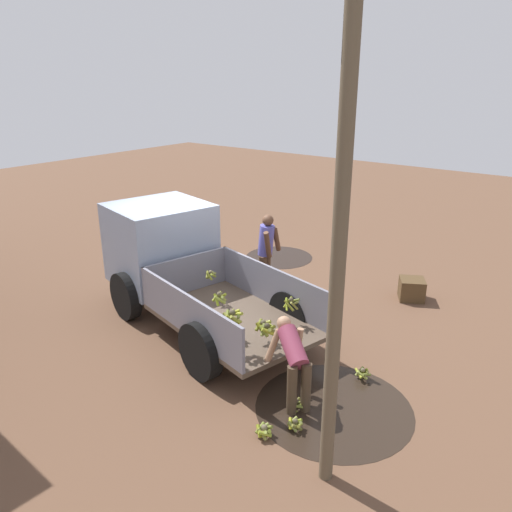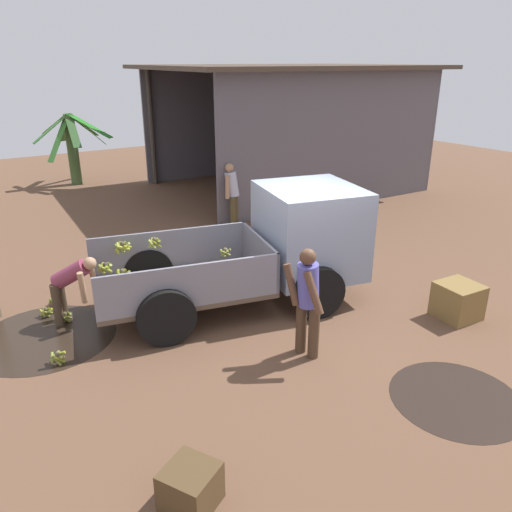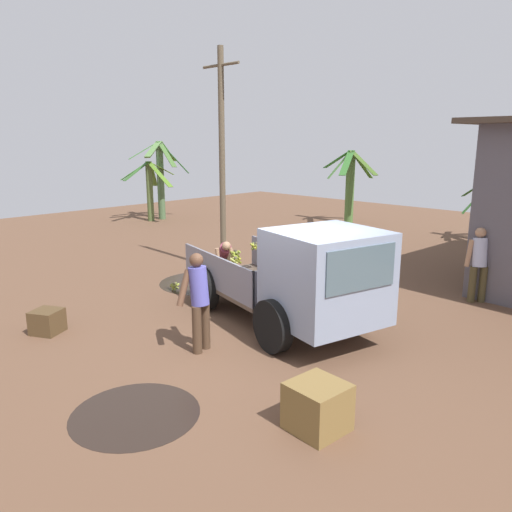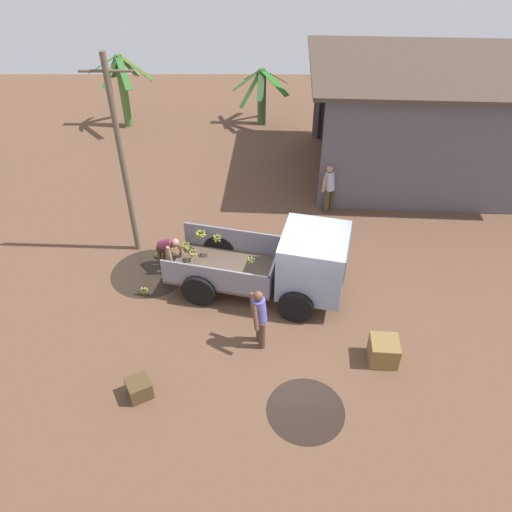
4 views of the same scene
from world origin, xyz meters
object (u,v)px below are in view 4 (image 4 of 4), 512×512
Objects in this scene: person_foreground_visitor at (259,316)px; person_bystander_near_shed at (329,186)px; utility_pole at (122,159)px; wooden_crate_1 at (384,351)px; banana_bunch_on_ground_3 at (159,255)px; wooden_crate_0 at (139,388)px; cargo_truck at (295,263)px; banana_bunch_on_ground_1 at (165,262)px; banana_bunch_on_ground_2 at (169,247)px; banana_bunch_on_ground_0 at (143,291)px; person_worker_loading at (167,248)px.

person_bystander_near_shed is at bearing -124.94° from person_foreground_visitor.
wooden_crate_1 is at bearing -33.48° from utility_pole.
wooden_crate_1 is at bearing 141.06° from person_bystander_near_shed.
wooden_crate_0 is at bearing -86.26° from banana_bunch_on_ground_3.
banana_bunch_on_ground_1 is at bearing 174.94° from cargo_truck.
utility_pole is at bearing 173.84° from banana_bunch_on_ground_2.
utility_pole reaches higher than cargo_truck.
banana_bunch_on_ground_2 is 5.10m from wooden_crate_0.
banana_bunch_on_ground_0 is (0.52, -2.00, -2.82)m from utility_pole.
banana_bunch_on_ground_0 is (-3.05, 1.75, -0.81)m from person_foreground_visitor.
banana_bunch_on_ground_0 is at bearing -166.50° from cargo_truck.
person_worker_loading is at bearing -81.57° from banana_bunch_on_ground_2.
banana_bunch_on_ground_1 is at bearing -61.59° from person_foreground_visitor.
wooden_crate_0 reaches higher than banana_bunch_on_ground_3.
banana_bunch_on_ground_0 is 6.29m from wooden_crate_1.
cargo_truck is at bearing 42.40° from wooden_crate_0.
banana_bunch_on_ground_2 is at bearing 69.88° from person_bystander_near_shed.
utility_pole is 5.95m from wooden_crate_0.
banana_bunch_on_ground_3 is (0.18, 1.55, -0.01)m from banana_bunch_on_ground_0.
cargo_truck is 0.85× the size of utility_pole.
person_foreground_visitor reaches higher than banana_bunch_on_ground_0.
person_worker_loading is 0.71× the size of person_bystander_near_shed.
utility_pole is at bearing 169.57° from cargo_truck.
cargo_truck is 19.98× the size of banana_bunch_on_ground_0.
wooden_crate_0 is (-4.83, -7.27, -0.68)m from person_bystander_near_shed.
wooden_crate_1 is at bearing -20.79° from banana_bunch_on_ground_0.
banana_bunch_on_ground_2 is 0.39× the size of wooden_crate_1.
utility_pole is at bearing 147.41° from banana_bunch_on_ground_3.
banana_bunch_on_ground_0 is at bearing -43.40° from person_foreground_visitor.
person_foreground_visitor is 3.61m from banana_bunch_on_ground_0.
utility_pole reaches higher than wooden_crate_0.
wooden_crate_1 is at bearing -35.59° from cargo_truck.
banana_bunch_on_ground_0 is 1.56m from banana_bunch_on_ground_3.
person_foreground_visitor is at bearing -47.93° from banana_bunch_on_ground_1.
banana_bunch_on_ground_1 is 6.47m from wooden_crate_1.
utility_pole is 5.56m from person_foreground_visitor.
utility_pole is at bearing 138.92° from banana_bunch_on_ground_1.
cargo_truck is 19.36× the size of banana_bunch_on_ground_2.
person_foreground_visitor is 3.80m from person_worker_loading.
wooden_crate_1 reaches higher than banana_bunch_on_ground_1.
banana_bunch_on_ground_3 is (-2.88, 3.30, -0.82)m from person_foreground_visitor.
banana_bunch_on_ground_1 is 0.50× the size of wooden_crate_0.
banana_bunch_on_ground_0 reaches higher than banana_bunch_on_ground_3.
person_bystander_near_shed is 5.42m from banana_bunch_on_ground_2.
person_bystander_near_shed is at bearing 85.47° from cargo_truck.
banana_bunch_on_ground_3 is at bearing -124.43° from banana_bunch_on_ground_2.
wooden_crate_1 is at bearing 156.57° from person_foreground_visitor.
banana_bunch_on_ground_0 is at bearing -108.14° from banana_bunch_on_ground_1.
person_worker_loading is 1.79× the size of wooden_crate_1.
person_worker_loading is 5.25× the size of banana_bunch_on_ground_3.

